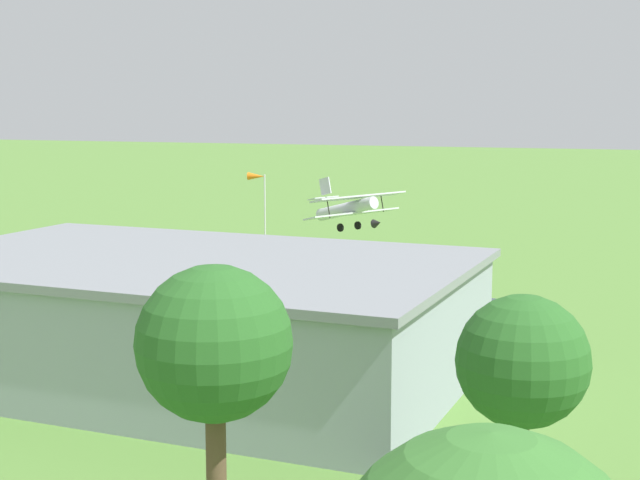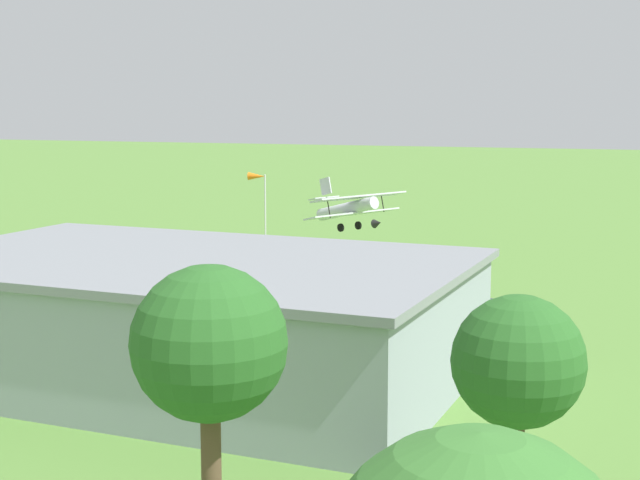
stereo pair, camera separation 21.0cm
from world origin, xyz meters
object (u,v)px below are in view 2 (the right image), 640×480
hangar (185,317)px  person_beside_truck (420,305)px  windsock (258,184)px  person_walking_on_apron (409,297)px  car_green (476,314)px  tree_at_field_edge (209,346)px  person_watching_takeoff (344,302)px  person_crossing_taxiway (470,298)px  tree_behind_hangar_left (518,364)px  car_silver (186,290)px  car_red (74,289)px  car_white (7,279)px  person_at_fence_line (149,274)px  biplane (350,208)px

hangar → person_beside_truck: size_ratio=16.42×
windsock → person_walking_on_apron: bearing=141.9°
car_green → tree_at_field_edge: 29.18m
hangar → person_watching_takeoff: bearing=-100.8°
person_crossing_taxiway → tree_behind_hangar_left: tree_behind_hangar_left is taller
car_silver → car_red: size_ratio=1.03×
car_white → windsock: (-11.02, -15.70, 5.35)m
hangar → person_crossing_taxiway: size_ratio=15.08×
car_white → person_walking_on_apron: size_ratio=2.56×
person_crossing_taxiway → windsock: (18.76, -10.96, 5.32)m
hangar → tree_at_field_edge: 17.88m
hangar → car_silver: hangar is taller
hangar → windsock: (9.57, -28.82, 3.41)m
tree_at_field_edge → hangar: bearing=-58.7°
car_silver → person_at_fence_line: 6.46m
car_green → person_watching_takeoff: bearing=-2.0°
car_silver → person_beside_truck: car_silver is taller
car_red → hangar: bearing=140.6°
person_beside_truck → windsock: (16.42, -13.80, 5.39)m
hangar → tree_behind_hangar_left: (-16.42, 10.99, 2.44)m
car_red → tree_behind_hangar_left: (-30.79, 22.81, 4.38)m
person_crossing_taxiway → tree_behind_hangar_left: (-7.23, 28.85, 4.35)m
car_silver → tree_behind_hangar_left: bearing=134.0°
biplane → car_red: biplane is taller
car_green → person_beside_truck: size_ratio=2.76×
biplane → person_walking_on_apron: bearing=120.7°
car_silver → person_crossing_taxiway: size_ratio=2.66×
person_at_fence_line → tree_at_field_edge: 40.08m
car_red → person_walking_on_apron: bearing=-165.9°
biplane → car_silver: bearing=75.5°
person_crossing_taxiway → car_white: bearing=9.0°
hangar → windsock: windsock is taller
car_red → person_watching_takeoff: 17.17m
hangar → biplane: biplane is taller
person_watching_takeoff → car_white: bearing=2.0°
car_silver → person_beside_truck: size_ratio=2.90×
person_walking_on_apron → car_white: bearing=8.1°
car_silver → person_watching_takeoff: bearing=179.2°
person_crossing_taxiway → windsock: 22.37m
car_red → tree_behind_hangar_left: tree_behind_hangar_left is taller
car_red → person_watching_takeoff: (-17.03, -2.11, 0.06)m
person_at_fence_line → tree_behind_hangar_left: tree_behind_hangar_left is taller
car_red → person_walking_on_apron: (-20.06, -5.05, -0.03)m
hangar → person_crossing_taxiway: (-9.19, -17.86, -1.91)m
person_beside_truck → tree_at_field_edge: tree_at_field_edge is taller
biplane → car_red: (11.21, 19.99, -3.44)m
car_silver → tree_at_field_edge: (-16.89, 29.11, 5.17)m
car_green → person_at_fence_line: 23.64m
windsock → car_white: bearing=54.9°
biplane → car_silver: size_ratio=2.03×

